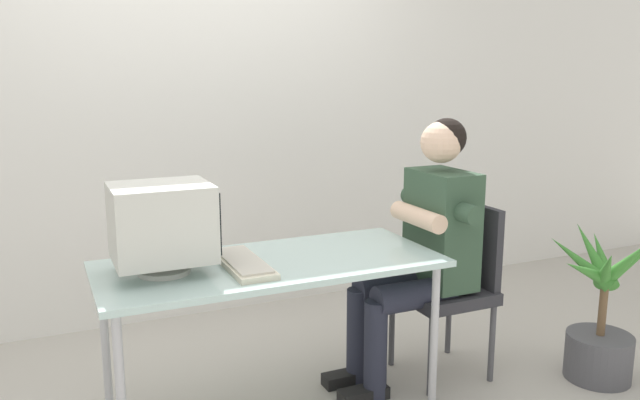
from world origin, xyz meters
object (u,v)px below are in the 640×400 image
Objects in this scene: crt_monitor at (163,223)px; potted_plant at (602,317)px; desk at (271,274)px; person_seated at (423,242)px; keyboard at (243,263)px; office_chair at (453,279)px.

crt_monitor is 0.50× the size of potted_plant.
person_seated is at bearing 1.64° from desk.
crt_monitor is 0.84× the size of keyboard.
keyboard reaches higher than desk.
desk is 1.69m from potted_plant.
office_chair is at bearing 0.00° from person_seated.
desk is 0.15m from keyboard.
crt_monitor is 1.27m from person_seated.
desk is at bearing -178.67° from office_chair.
keyboard is at bearing -177.68° from office_chair.
potted_plant reaches higher than desk.
crt_monitor is at bearing -179.77° from person_seated.
desk is at bearing 9.61° from keyboard.
person_seated is at bearing 0.23° from crt_monitor.
desk is at bearing -178.36° from person_seated.
potted_plant is (1.75, -0.33, -0.41)m from keyboard.
office_chair is at bearing 1.33° from desk.
keyboard is 0.60× the size of potted_plant.
desk is at bearing 167.56° from potted_plant.
keyboard is 0.36× the size of person_seated.
office_chair is 1.10× the size of potted_plant.
crt_monitor reaches higher than desk.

